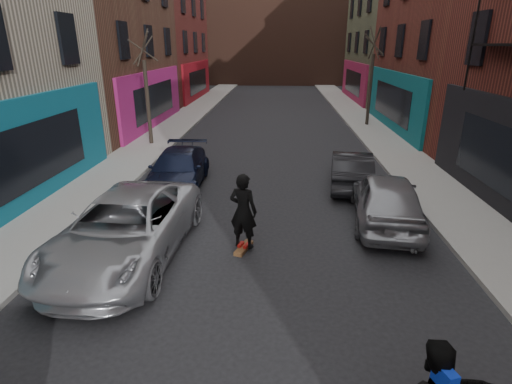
# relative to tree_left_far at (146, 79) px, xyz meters

# --- Properties ---
(sidewalk_left) EXTENTS (2.50, 84.00, 0.13)m
(sidewalk_left) POSITION_rel_tree_left_far_xyz_m (-0.05, 12.00, -3.31)
(sidewalk_left) COLOR gray
(sidewalk_left) RESTS_ON ground
(sidewalk_right) EXTENTS (2.50, 84.00, 0.13)m
(sidewalk_right) POSITION_rel_tree_left_far_xyz_m (12.45, 12.00, -3.31)
(sidewalk_right) COLOR gray
(sidewalk_right) RESTS_ON ground
(building_far) EXTENTS (40.00, 10.00, 14.00)m
(building_far) POSITION_rel_tree_left_far_xyz_m (6.20, 38.00, 3.62)
(building_far) COLOR #47281E
(building_far) RESTS_ON ground
(tree_left_far) EXTENTS (2.00, 2.00, 6.50)m
(tree_left_far) POSITION_rel_tree_left_far_xyz_m (0.00, 0.00, 0.00)
(tree_left_far) COLOR black
(tree_left_far) RESTS_ON sidewalk_left
(tree_right_far) EXTENTS (2.00, 2.00, 6.80)m
(tree_right_far) POSITION_rel_tree_left_far_xyz_m (12.40, 6.00, 0.15)
(tree_right_far) COLOR black
(tree_right_far) RESTS_ON sidewalk_right
(parked_left_far) EXTENTS (2.89, 5.82, 1.59)m
(parked_left_far) POSITION_rel_tree_left_far_xyz_m (3.00, -11.60, -2.59)
(parked_left_far) COLOR #929399
(parked_left_far) RESTS_ON ground
(parked_left_end) EXTENTS (2.08, 4.74, 1.35)m
(parked_left_end) POSITION_rel_tree_left_far_xyz_m (3.00, -6.39, -2.70)
(parked_left_end) COLOR black
(parked_left_end) RESTS_ON ground
(parked_right_far) EXTENTS (2.34, 4.71, 1.54)m
(parked_right_far) POSITION_rel_tree_left_far_xyz_m (9.87, -9.15, -2.61)
(parked_right_far) COLOR gray
(parked_right_far) RESTS_ON ground
(parked_right_end) EXTENTS (1.91, 4.20, 1.34)m
(parked_right_end) POSITION_rel_tree_left_far_xyz_m (9.40, -5.90, -2.71)
(parked_right_end) COLOR black
(parked_right_end) RESTS_ON ground
(skateboard) EXTENTS (0.46, 0.83, 0.10)m
(skateboard) POSITION_rel_tree_left_far_xyz_m (5.84, -11.09, -3.33)
(skateboard) COLOR brown
(skateboard) RESTS_ON ground
(skateboarder) EXTENTS (0.83, 0.67, 1.98)m
(skateboarder) POSITION_rel_tree_left_far_xyz_m (5.84, -11.09, -2.29)
(skateboarder) COLOR black
(skateboarder) RESTS_ON skateboard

